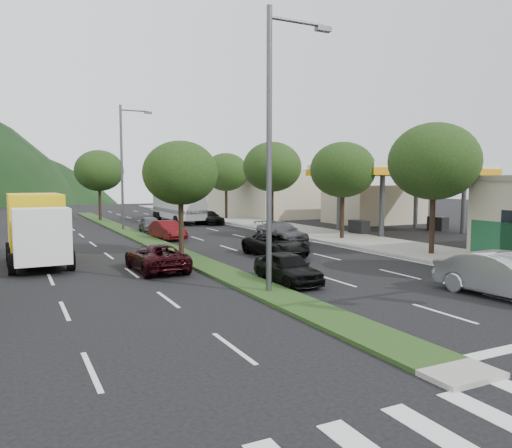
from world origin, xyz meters
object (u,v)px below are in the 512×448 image
tree_r_c (343,170)px  suv_maroon (156,257)px  box_truck (37,231)px  tree_med_far (99,171)px  car_queue_b (281,232)px  streetlight_near (274,136)px  car_queue_f (209,218)px  motorhome (178,203)px  tree_r_b (434,162)px  sedan_silver (503,275)px  tree_r_e (226,172)px  tree_med_near (180,173)px  car_queue_a (288,268)px  tree_r_d (272,167)px  car_queue_e (150,225)px  car_queue_c (168,230)px  car_queue_d (276,245)px  streetlight_mid (124,161)px

tree_r_c → suv_maroon: 16.05m
box_truck → tree_med_far: bearing=-106.6°
tree_r_c → car_queue_b: size_ratio=1.41×
streetlight_near → car_queue_f: (8.18, 27.64, -4.97)m
suv_maroon → motorhome: bearing=-111.4°
tree_r_b → sedan_silver: size_ratio=1.48×
tree_r_e → tree_med_near: bearing=-118.6°
car_queue_a → motorhome: (5.02, 29.75, 1.21)m
tree_r_d → car_queue_e: bearing=176.5°
tree_r_e → tree_med_near: (-12.00, -22.00, -0.46)m
sedan_silver → suv_maroon: (-9.37, 10.36, -0.16)m
tree_r_c → tree_med_near: size_ratio=1.08×
tree_r_d → motorhome: tree_r_d is taller
car_queue_c → streetlight_near: bearing=-99.9°
streetlight_near → car_queue_f: 29.25m
car_queue_a → car_queue_d: 7.04m
tree_r_b → tree_r_d: 18.00m
tree_r_b → box_truck: bearing=160.8°
sedan_silver → car_queue_e: size_ratio=1.27×
suv_maroon → car_queue_e: bearing=-105.4°
car_queue_e → tree_r_e: bearing=47.0°
box_truck → tree_r_c: bearing=-177.0°
tree_r_b → car_queue_e: 21.79m
tree_r_d → motorhome: bearing=121.3°
tree_r_b → tree_r_c: bearing=90.0°
streetlight_mid → suv_maroon: bearing=-97.9°
box_truck → motorhome: size_ratio=0.77×
streetlight_mid → car_queue_f: size_ratio=2.38×
car_queue_d → car_queue_f: size_ratio=1.06×
tree_r_e → sedan_silver: 36.71m
tree_med_near → motorhome: tree_med_near is taller
streetlight_mid → tree_r_e: bearing=30.7°
motorhome → suv_maroon: bearing=-110.1°
tree_r_e → tree_med_far: size_ratio=0.97×
suv_maroon → box_truck: 6.48m
tree_r_d → streetlight_near: bearing=-118.2°
tree_r_b → tree_r_c: tree_r_b is taller
streetlight_near → car_queue_e: 23.22m
tree_r_e → car_queue_e: bearing=-138.0°
tree_r_c → box_truck: 19.36m
tree_r_b → sedan_silver: (-5.02, -8.13, -4.27)m
tree_r_b → tree_med_far: tree_r_b is taller
sedan_silver → car_queue_f: bearing=81.7°
streetlight_mid → box_truck: (-7.25, -14.36, -3.98)m
tree_r_d → car_queue_b: size_ratio=1.56×
car_queue_a → car_queue_c: bearing=90.3°
tree_r_e → streetlight_near: 34.11m
streetlight_near → motorhome: 31.87m
car_queue_b → motorhome: size_ratio=0.51×
car_queue_d → box_truck: 11.94m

